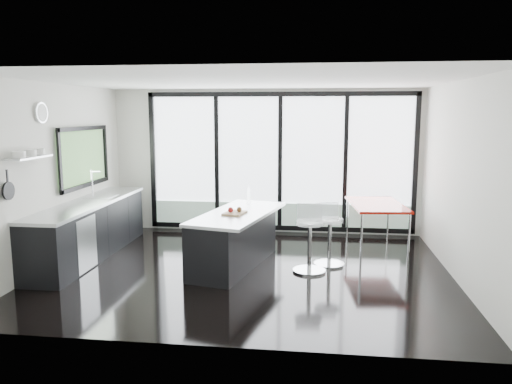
# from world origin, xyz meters

# --- Properties ---
(floor) EXTENTS (6.00, 5.00, 0.00)m
(floor) POSITION_xyz_m (0.00, 0.00, 0.00)
(floor) COLOR black
(floor) RESTS_ON ground
(ceiling) EXTENTS (6.00, 5.00, 0.00)m
(ceiling) POSITION_xyz_m (0.00, 0.00, 2.80)
(ceiling) COLOR white
(ceiling) RESTS_ON wall_back
(wall_back) EXTENTS (6.00, 0.09, 2.80)m
(wall_back) POSITION_xyz_m (0.27, 2.47, 1.27)
(wall_back) COLOR silver
(wall_back) RESTS_ON ground
(wall_front) EXTENTS (6.00, 0.00, 2.80)m
(wall_front) POSITION_xyz_m (0.00, -2.50, 1.40)
(wall_front) COLOR silver
(wall_front) RESTS_ON ground
(wall_left) EXTENTS (0.26, 5.00, 2.80)m
(wall_left) POSITION_xyz_m (-2.97, 0.27, 1.56)
(wall_left) COLOR silver
(wall_left) RESTS_ON ground
(wall_right) EXTENTS (0.00, 5.00, 2.80)m
(wall_right) POSITION_xyz_m (3.00, 0.00, 1.40)
(wall_right) COLOR silver
(wall_right) RESTS_ON ground
(counter_cabinets) EXTENTS (0.69, 3.24, 1.36)m
(counter_cabinets) POSITION_xyz_m (-2.67, 0.40, 0.46)
(counter_cabinets) COLOR black
(counter_cabinets) RESTS_ON floor
(island) EXTENTS (1.32, 2.23, 1.11)m
(island) POSITION_xyz_m (-0.23, 0.20, 0.43)
(island) COLOR black
(island) RESTS_ON floor
(bar_stool_near) EXTENTS (0.52, 0.52, 0.78)m
(bar_stool_near) POSITION_xyz_m (0.93, 0.04, 0.39)
(bar_stool_near) COLOR silver
(bar_stool_near) RESTS_ON floor
(bar_stool_far) EXTENTS (0.58, 0.58, 0.75)m
(bar_stool_far) POSITION_xyz_m (1.23, 0.41, 0.37)
(bar_stool_far) COLOR silver
(bar_stool_far) RESTS_ON floor
(red_table) EXTENTS (1.01, 1.58, 0.80)m
(red_table) POSITION_xyz_m (2.05, 1.47, 0.40)
(red_table) COLOR #9F1006
(red_table) RESTS_ON floor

